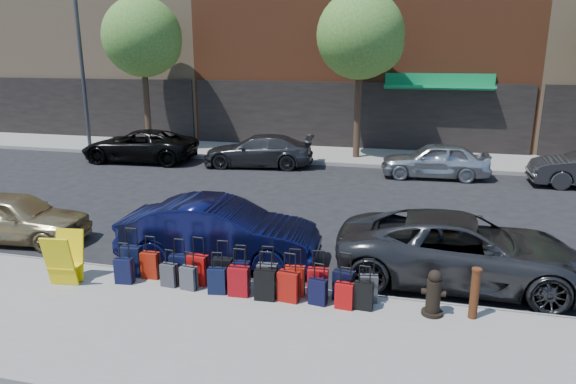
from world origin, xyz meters
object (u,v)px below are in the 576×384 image
(streetlight, at_px, (84,55))
(bollard, at_px, (475,293))
(tree_left, at_px, (145,39))
(car_far_1, at_px, (258,151))
(car_near_0, at_px, (14,217))
(car_near_1, at_px, (220,232))
(suitcase_front_5, at_px, (241,274))
(car_near_2, at_px, (462,250))
(car_far_2, at_px, (435,160))
(tree_center, at_px, (363,38))
(display_rack, at_px, (65,259))
(car_far_0, at_px, (139,146))
(fire_hydrant, at_px, (433,294))

(streetlight, height_order, bollard, streetlight)
(tree_left, relative_size, car_far_1, 1.54)
(car_near_0, relative_size, car_near_1, 0.84)
(suitcase_front_5, relative_size, car_far_1, 0.19)
(bollard, bearing_deg, tree_left, 134.57)
(car_near_2, bearing_deg, bollard, -176.74)
(car_far_2, bearing_deg, tree_center, -133.53)
(suitcase_front_5, bearing_deg, tree_center, 82.36)
(tree_center, distance_m, car_far_2, 6.35)
(tree_left, xyz_separation_m, car_near_1, (8.79, -12.85, -4.66))
(display_rack, height_order, car_near_1, car_near_1)
(car_near_2, bearing_deg, display_rack, 107.62)
(display_rack, bearing_deg, car_near_2, 10.23)
(car_near_2, height_order, car_far_2, car_near_2)
(car_far_1, bearing_deg, bollard, 25.27)
(tree_left, bearing_deg, car_near_0, -76.44)
(tree_center, distance_m, car_far_0, 11.05)
(fire_hydrant, bearing_deg, suitcase_front_5, -179.43)
(tree_center, relative_size, car_far_2, 1.76)
(car_far_2, bearing_deg, car_far_1, -95.97)
(car_near_0, bearing_deg, fire_hydrant, -104.71)
(suitcase_front_5, distance_m, car_far_2, 12.22)
(car_far_0, bearing_deg, suitcase_front_5, 33.86)
(car_far_0, bearing_deg, display_rack, 19.89)
(streetlight, distance_m, car_near_0, 14.10)
(car_near_0, bearing_deg, car_far_0, 6.83)
(suitcase_front_5, xyz_separation_m, bollard, (4.43, -0.16, 0.21))
(car_near_0, bearing_deg, tree_center, -35.63)
(fire_hydrant, distance_m, car_near_0, 10.57)
(tree_left, distance_m, suitcase_front_5, 18.01)
(fire_hydrant, distance_m, car_far_0, 17.28)
(suitcase_front_5, bearing_deg, streetlight, 128.38)
(tree_center, bearing_deg, bollard, -75.56)
(tree_left, relative_size, streetlight, 0.91)
(car_far_0, bearing_deg, car_near_2, 49.63)
(streetlight, distance_m, fire_hydrant, 21.86)
(display_rack, height_order, car_far_2, car_far_2)
(car_near_0, distance_m, car_far_1, 10.89)
(display_rack, relative_size, car_near_0, 0.28)
(streetlight, relative_size, car_far_1, 1.69)
(display_rack, bearing_deg, car_near_0, 138.81)
(car_far_2, bearing_deg, car_far_0, -93.78)
(fire_hydrant, height_order, car_near_2, car_near_2)
(display_rack, distance_m, car_near_1, 3.31)
(tree_left, distance_m, car_far_2, 14.81)
(tree_left, height_order, streetlight, streetlight)
(car_near_2, relative_size, car_far_0, 1.02)
(tree_center, xyz_separation_m, car_near_2, (3.63, -12.56, -4.68))
(display_rack, relative_size, car_far_2, 0.26)
(streetlight, xyz_separation_m, car_near_2, (17.07, -11.86, -3.93))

